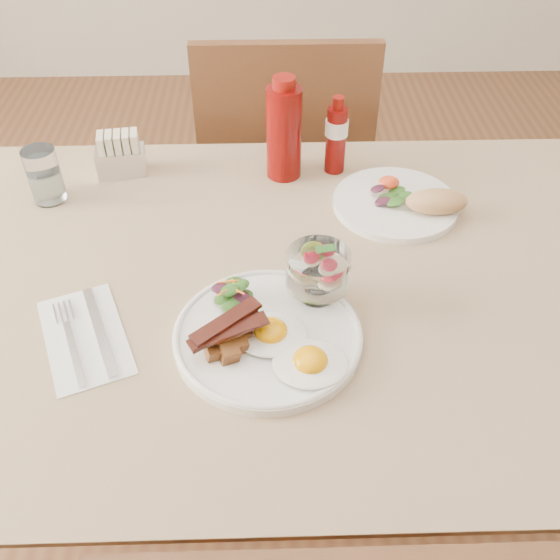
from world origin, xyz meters
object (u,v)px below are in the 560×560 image
Objects in this scene: chair_far at (284,176)px; water_glass at (45,178)px; main_plate at (268,336)px; sugar_caddy at (121,156)px; table at (297,315)px; fruit_cup at (318,269)px; second_plate at (405,202)px; ketchup_bottle at (284,131)px; hot_sauce_bottle at (336,136)px.

chair_far reaches higher than water_glass.
main_plate is 0.55m from sugar_caddy.
water_glass is (-0.46, -0.42, 0.27)m from chair_far.
table is 13.38× the size of fruit_cup.
chair_far is 3.84× the size of second_plate.
ketchup_bottle reaches higher than hot_sauce_bottle.
water_glass is at bearing -170.93° from hot_sauce_bottle.
sugar_caddy is (-0.43, 0.00, -0.04)m from hot_sauce_bottle.
fruit_cup is at bearing -87.91° from chair_far.
second_plate is 0.27m from ketchup_bottle.
water_glass reaches higher than main_plate.
second_plate is at bearing -22.47° from sugar_caddy.
fruit_cup reaches higher than sugar_caddy.
sugar_caddy is 0.15m from water_glass.
fruit_cup is 0.38m from ketchup_bottle.
main_plate is (-0.05, -0.14, 0.10)m from table.
fruit_cup reaches higher than table.
main_plate is at bearing -106.92° from hot_sauce_bottle.
chair_far reaches higher than main_plate.
hot_sauce_bottle is at bearing 74.57° from table.
sugar_caddy reaches higher than main_plate.
ketchup_bottle is (-0.22, 0.13, 0.08)m from second_plate.
main_plate is (-0.05, -0.80, 0.24)m from chair_far.
table is at bearing -27.32° from water_glass.
table is at bearing 69.64° from main_plate.
ketchup_bottle reaches higher than main_plate.
water_glass is at bearing -137.58° from chair_far.
fruit_cup is (0.03, -0.73, 0.30)m from chair_far.
table is 5.50× the size of second_plate.
chair_far is 0.55m from sugar_caddy.
second_plate is (0.21, -0.48, 0.24)m from chair_far.
fruit_cup reaches higher than second_plate.
water_glass is (-0.41, 0.38, 0.04)m from main_plate.
table is 0.68m from chair_far.
fruit_cup reaches higher than water_glass.
main_plate is 0.42m from second_plate.
hot_sauce_bottle is (0.10, 0.01, -0.02)m from ketchup_bottle.
table is 0.49m from sugar_caddy.
water_glass is (-0.55, -0.09, -0.03)m from hot_sauce_bottle.
sugar_caddy reaches higher than second_plate.
second_plate reaches higher than main_plate.
water_glass is at bearing 175.58° from second_plate.
water_glass is at bearing 148.35° from fruit_cup.
water_glass is (-0.49, 0.30, -0.02)m from fruit_cup.
chair_far is at bearing 87.89° from ketchup_bottle.
chair_far is at bearing 113.84° from second_plate.
ketchup_bottle is at bearing 85.11° from main_plate.
hot_sauce_bottle is at bearing 130.43° from second_plate.
second_plate is at bearing 51.27° from main_plate.
main_plate is at bearing -128.73° from second_plate.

